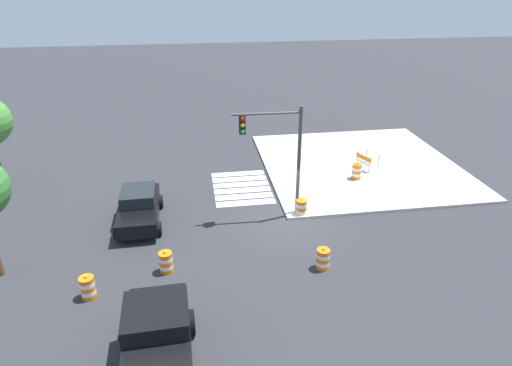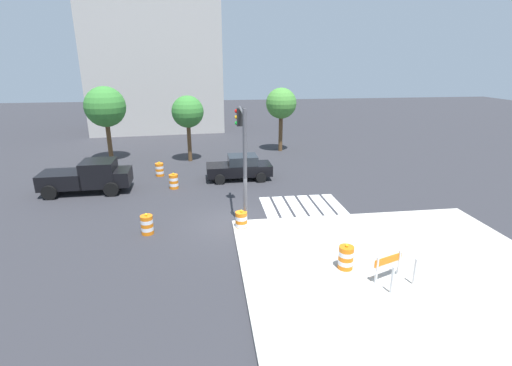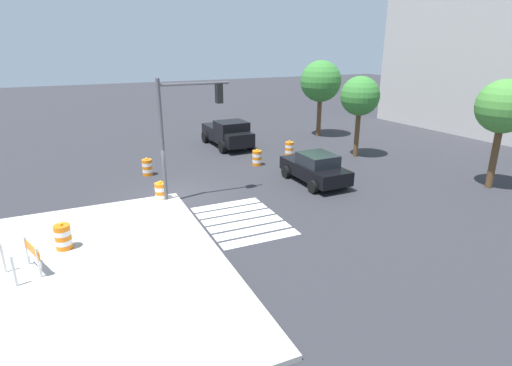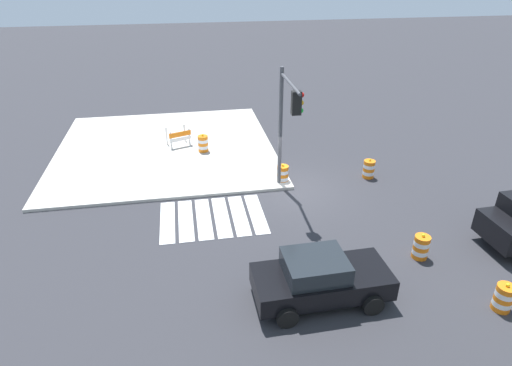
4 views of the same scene
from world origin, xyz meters
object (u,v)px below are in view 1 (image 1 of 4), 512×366
Objects in this scene: construction_barricade at (365,160)px; traffic_barrel_on_sidewalk at (357,171)px; sports_car at (139,207)px; traffic_barrel_near_corner at (88,287)px; pickup_truck at (158,345)px; traffic_barrel_crosswalk_end at (323,259)px; traffic_barrel_median_far at (301,208)px; traffic_barrel_median_near at (166,262)px; traffic_light_pole at (276,143)px.

traffic_barrel_on_sidewalk is at bearing 141.29° from construction_barricade.
sports_car is 13.84m from construction_barricade.
traffic_barrel_near_corner is 15.97m from traffic_barrel_on_sidewalk.
pickup_truck reaches higher than traffic_barrel_on_sidewalk.
traffic_barrel_on_sidewalk reaches higher than traffic_barrel_crosswalk_end.
traffic_barrel_median_far is (-0.69, -7.98, -0.36)m from sports_car.
pickup_truck is 5.11× the size of traffic_barrel_on_sidewalk.
traffic_barrel_median_far is 7.11m from construction_barricade.
traffic_barrel_crosswalk_end is at bearing -122.75° from sports_car.
traffic_barrel_near_corner is at bearing 123.08° from construction_barricade.
traffic_barrel_median_near is at bearing -161.80° from sports_car.
traffic_light_pole is at bearing -54.00° from traffic_barrel_median_near.
traffic_barrel_near_corner is 0.19× the size of traffic_light_pole.
traffic_barrel_on_sidewalk reaches higher than traffic_barrel_near_corner.
traffic_barrel_median_near is 1.00× the size of traffic_barrel_on_sidewalk.
sports_car reaches higher than traffic_barrel_median_near.
construction_barricade is at bearing -30.56° from traffic_barrel_crosswalk_end.
traffic_light_pole is (8.76, -5.31, 2.94)m from pickup_truck.
traffic_barrel_on_sidewalk is 0.19× the size of traffic_light_pole.
pickup_truck is at bearing 148.78° from traffic_light_pole.
traffic_barrel_median_near is 0.71× the size of construction_barricade.
traffic_barrel_near_corner is at bearing 121.24° from traffic_barrel_on_sidewalk.
pickup_truck is 0.95× the size of traffic_light_pole.
traffic_barrel_on_sidewalk is at bearing -50.00° from traffic_barrel_median_far.
traffic_barrel_on_sidewalk is (8.28, -13.65, 0.15)m from traffic_barrel_near_corner.
pickup_truck reaches higher than traffic_barrel_near_corner.
sports_car is 3.03× the size of construction_barricade.
traffic_barrel_median_far is 3.71m from traffic_light_pole.
traffic_barrel_near_corner is 9.28m from traffic_barrel_crosswalk_end.
traffic_barrel_on_sidewalk is at bearing -59.19° from traffic_light_pole.
traffic_barrel_crosswalk_end is 0.19× the size of traffic_light_pole.
traffic_barrel_on_sidewalk reaches higher than construction_barricade.
pickup_truck is at bearing 138.05° from traffic_barrel_on_sidewalk.
traffic_light_pole is (-3.30, 5.53, 3.31)m from traffic_barrel_on_sidewalk.
traffic_light_pole reaches higher than sports_car.
construction_barricade reaches higher than traffic_barrel_near_corner.
sports_car is at bearing 86.10° from traffic_light_pole.
pickup_truck is 5.11× the size of traffic_barrel_median_far.
construction_barricade is (1.28, -1.03, 0.12)m from traffic_barrel_on_sidewalk.
traffic_barrel_median_near is (0.75, 6.41, 0.00)m from traffic_barrel_crosswalk_end.
traffic_barrel_near_corner is at bearing 112.09° from traffic_barrel_median_near.
sports_car is 5.64m from traffic_barrel_near_corner.
construction_barricade reaches higher than traffic_barrel_crosswalk_end.
sports_car is 4.51m from traffic_barrel_median_near.
traffic_light_pole is at bearing 124.93° from construction_barricade.
traffic_barrel_median_far is (4.75, -9.44, 0.00)m from traffic_barrel_near_corner.
traffic_barrel_median_near is at bearing -67.91° from traffic_barrel_near_corner.
traffic_barrel_near_corner is at bearing 164.99° from sports_car.
traffic_barrel_crosswalk_end is at bearing 149.44° from construction_barricade.
pickup_truck is 10.65m from traffic_light_pole.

